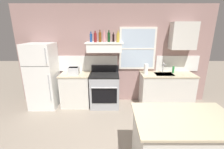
{
  "coord_description": "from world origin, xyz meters",
  "views": [
    {
      "loc": [
        -0.05,
        -2.09,
        2.09
      ],
      "look_at": [
        -0.05,
        1.2,
        1.1
      ],
      "focal_mm": 24.77,
      "sensor_mm": 36.0,
      "label": 1
    }
  ],
  "objects_px": {
    "bottle_champagne_gold_foil": "(118,37)",
    "dish_soap_bottle": "(173,70)",
    "refrigerator": "(43,76)",
    "kitchen_island": "(181,145)",
    "bottle_rose_pink": "(104,37)",
    "bottle_blue_liqueur": "(91,38)",
    "bottle_dark_green_wine": "(109,37)",
    "bottle_amber_wine": "(100,37)",
    "toaster": "(74,71)",
    "bottle_balsamic_dark": "(113,38)",
    "bottle_red_label_wine": "(95,37)",
    "stove_range": "(105,90)",
    "paper_towel_roll": "(146,69)"
  },
  "relations": [
    {
      "from": "bottle_champagne_gold_foil",
      "to": "dish_soap_bottle",
      "type": "distance_m",
      "value": 1.76
    },
    {
      "from": "refrigerator",
      "to": "kitchen_island",
      "type": "xyz_separation_m",
      "value": [
        2.86,
        -2.07,
        -0.41
      ]
    },
    {
      "from": "bottle_rose_pink",
      "to": "kitchen_island",
      "type": "bearing_deg",
      "value": -60.93
    },
    {
      "from": "bottle_blue_liqueur",
      "to": "bottle_dark_green_wine",
      "type": "relative_size",
      "value": 0.89
    },
    {
      "from": "bottle_blue_liqueur",
      "to": "bottle_rose_pink",
      "type": "xyz_separation_m",
      "value": [
        0.34,
        -0.05,
        0.01
      ]
    },
    {
      "from": "bottle_dark_green_wine",
      "to": "bottle_amber_wine",
      "type": "bearing_deg",
      "value": -179.71
    },
    {
      "from": "toaster",
      "to": "bottle_champagne_gold_foil",
      "type": "height_order",
      "value": "bottle_champagne_gold_foil"
    },
    {
      "from": "bottle_blue_liqueur",
      "to": "dish_soap_bottle",
      "type": "distance_m",
      "value": 2.38
    },
    {
      "from": "bottle_balsamic_dark",
      "to": "dish_soap_bottle",
      "type": "distance_m",
      "value": 1.85
    },
    {
      "from": "dish_soap_bottle",
      "to": "bottle_blue_liqueur",
      "type": "bearing_deg",
      "value": -179.88
    },
    {
      "from": "refrigerator",
      "to": "dish_soap_bottle",
      "type": "relative_size",
      "value": 9.61
    },
    {
      "from": "bottle_amber_wine",
      "to": "bottle_blue_liqueur",
      "type": "bearing_deg",
      "value": 174.0
    },
    {
      "from": "bottle_dark_green_wine",
      "to": "bottle_champagne_gold_foil",
      "type": "distance_m",
      "value": 0.24
    },
    {
      "from": "toaster",
      "to": "dish_soap_bottle",
      "type": "xyz_separation_m",
      "value": [
        2.7,
        0.13,
        -0.01
      ]
    },
    {
      "from": "refrigerator",
      "to": "dish_soap_bottle",
      "type": "bearing_deg",
      "value": 2.6
    },
    {
      "from": "bottle_blue_liqueur",
      "to": "bottle_red_label_wine",
      "type": "xyz_separation_m",
      "value": [
        0.12,
        -0.06,
        0.01
      ]
    },
    {
      "from": "stove_range",
      "to": "dish_soap_bottle",
      "type": "xyz_separation_m",
      "value": [
        1.88,
        0.14,
        0.54
      ]
    },
    {
      "from": "bottle_rose_pink",
      "to": "bottle_champagne_gold_foil",
      "type": "bearing_deg",
      "value": -7.51
    },
    {
      "from": "stove_range",
      "to": "bottle_amber_wine",
      "type": "relative_size",
      "value": 3.56
    },
    {
      "from": "bottle_champagne_gold_foil",
      "to": "paper_towel_roll",
      "type": "xyz_separation_m",
      "value": [
        0.76,
        -0.0,
        -0.82
      ]
    },
    {
      "from": "bottle_amber_wine",
      "to": "dish_soap_bottle",
      "type": "xyz_separation_m",
      "value": [
        1.99,
        0.03,
        -0.87
      ]
    },
    {
      "from": "toaster",
      "to": "bottle_balsamic_dark",
      "type": "height_order",
      "value": "bottle_balsamic_dark"
    },
    {
      "from": "bottle_balsamic_dark",
      "to": "dish_soap_bottle",
      "type": "relative_size",
      "value": 1.35
    },
    {
      "from": "toaster",
      "to": "bottle_champagne_gold_foil",
      "type": "bearing_deg",
      "value": 1.76
    },
    {
      "from": "stove_range",
      "to": "kitchen_island",
      "type": "bearing_deg",
      "value": -59.96
    },
    {
      "from": "kitchen_island",
      "to": "stove_range",
      "type": "bearing_deg",
      "value": 120.04
    },
    {
      "from": "toaster",
      "to": "bottle_champagne_gold_foil",
      "type": "distance_m",
      "value": 1.45
    },
    {
      "from": "refrigerator",
      "to": "stove_range",
      "type": "bearing_deg",
      "value": 0.8
    },
    {
      "from": "bottle_champagne_gold_foil",
      "to": "dish_soap_bottle",
      "type": "height_order",
      "value": "bottle_champagne_gold_foil"
    },
    {
      "from": "bottle_blue_liqueur",
      "to": "bottle_dark_green_wine",
      "type": "distance_m",
      "value": 0.46
    },
    {
      "from": "bottle_amber_wine",
      "to": "bottle_champagne_gold_foil",
      "type": "height_order",
      "value": "bottle_amber_wine"
    },
    {
      "from": "toaster",
      "to": "dish_soap_bottle",
      "type": "distance_m",
      "value": 2.7
    },
    {
      "from": "stove_range",
      "to": "bottle_rose_pink",
      "type": "relative_size",
      "value": 3.65
    },
    {
      "from": "toaster",
      "to": "bottle_blue_liqueur",
      "type": "relative_size",
      "value": 1.12
    },
    {
      "from": "bottle_rose_pink",
      "to": "refrigerator",
      "type": "bearing_deg",
      "value": -176.24
    },
    {
      "from": "bottle_balsamic_dark",
      "to": "kitchen_island",
      "type": "bearing_deg",
      "value": -66.46
    },
    {
      "from": "refrigerator",
      "to": "toaster",
      "type": "distance_m",
      "value": 0.84
    },
    {
      "from": "stove_range",
      "to": "bottle_dark_green_wine",
      "type": "bearing_deg",
      "value": 42.86
    },
    {
      "from": "bottle_dark_green_wine",
      "to": "bottle_balsamic_dark",
      "type": "xyz_separation_m",
      "value": [
        0.12,
        0.04,
        -0.02
      ]
    },
    {
      "from": "bottle_rose_pink",
      "to": "bottle_balsamic_dark",
      "type": "height_order",
      "value": "bottle_rose_pink"
    },
    {
      "from": "bottle_balsamic_dark",
      "to": "paper_towel_roll",
      "type": "relative_size",
      "value": 0.9
    },
    {
      "from": "bottle_champagne_gold_foil",
      "to": "kitchen_island",
      "type": "bearing_deg",
      "value": -68.0
    },
    {
      "from": "paper_towel_roll",
      "to": "toaster",
      "type": "bearing_deg",
      "value": -178.99
    },
    {
      "from": "bottle_rose_pink",
      "to": "paper_towel_roll",
      "type": "bearing_deg",
      "value": -2.49
    },
    {
      "from": "toaster",
      "to": "bottle_dark_green_wine",
      "type": "xyz_separation_m",
      "value": [
        0.94,
        0.11,
        0.86
      ]
    },
    {
      "from": "bottle_blue_liqueur",
      "to": "stove_range",
      "type": "bearing_deg",
      "value": -21.12
    },
    {
      "from": "stove_range",
      "to": "bottle_dark_green_wine",
      "type": "distance_m",
      "value": 1.41
    },
    {
      "from": "dish_soap_bottle",
      "to": "kitchen_island",
      "type": "relative_size",
      "value": 0.13
    },
    {
      "from": "stove_range",
      "to": "bottle_blue_liqueur",
      "type": "xyz_separation_m",
      "value": [
        -0.34,
        0.13,
        1.39
      ]
    },
    {
      "from": "kitchen_island",
      "to": "bottle_amber_wine",
      "type": "bearing_deg",
      "value": 120.95
    }
  ]
}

